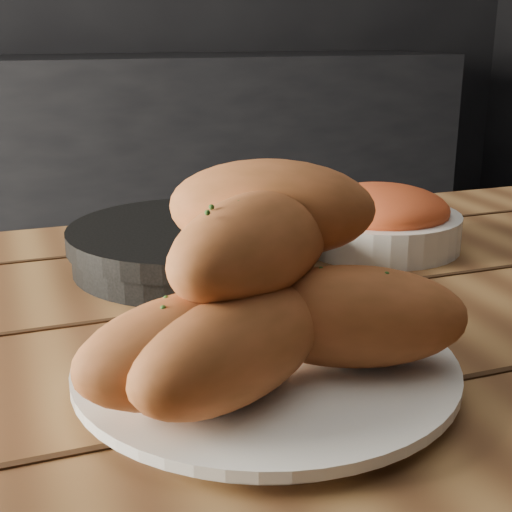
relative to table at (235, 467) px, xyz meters
The scene contains 6 objects.
counter 2.23m from the table, 85.18° to the left, with size 2.80×0.60×0.90m, color black.
table is the anchor object (origin of this frame).
plate 0.13m from the table, 82.32° to the right, with size 0.28×0.28×0.02m.
bread_rolls 0.19m from the table, 91.16° to the right, with size 0.29×0.26×0.14m.
skillet 0.26m from the table, 82.28° to the left, with size 0.39×0.27×0.05m.
bowl 0.36m from the table, 40.62° to the left, with size 0.19×0.19×0.07m.
Camera 1 is at (-0.35, -1.01, 1.00)m, focal length 50.00 mm.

